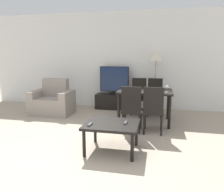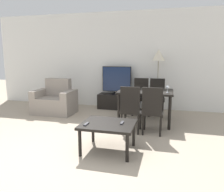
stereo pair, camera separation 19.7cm
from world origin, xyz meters
TOP-DOWN VIEW (x-y plane):
  - ground_plane at (0.00, 0.00)m, footprint 18.00×18.00m
  - wall_back at (0.00, 3.57)m, footprint 7.26×0.06m
  - armchair at (-1.19, 2.42)m, footprint 1.03×0.70m
  - tv_stand at (0.25, 3.29)m, footprint 1.04×0.40m
  - tv at (0.25, 3.29)m, footprint 0.81×0.28m
  - coffee_table at (0.77, 0.53)m, footprint 0.82×0.69m
  - dining_table at (1.18, 2.17)m, footprint 1.17×0.85m
  - dining_chair_near at (0.97, 1.44)m, footprint 0.40×0.40m
  - dining_chair_far at (1.38, 2.91)m, footprint 0.40×0.40m
  - dining_chair_near_right at (1.38, 1.44)m, footprint 0.40×0.40m
  - dining_chair_far_left at (0.97, 2.91)m, footprint 0.40×0.40m
  - floor_lamp at (1.38, 3.26)m, footprint 0.33×0.33m
  - remote_primary at (0.99, 0.57)m, footprint 0.04×0.15m
  - remote_secondary at (0.47, 0.37)m, footprint 0.04×0.15m
  - wine_glass_left at (1.64, 2.01)m, footprint 0.07×0.07m

SIDE VIEW (x-z plane):
  - ground_plane at x=0.00m, z-range 0.00..0.00m
  - tv_stand at x=0.25m, z-range 0.00..0.42m
  - armchair at x=-1.19m, z-range -0.13..0.76m
  - coffee_table at x=0.77m, z-range 0.17..0.62m
  - remote_primary at x=0.99m, z-range 0.45..0.47m
  - remote_secondary at x=0.47m, z-range 0.45..0.47m
  - dining_chair_near at x=0.97m, z-range 0.04..0.96m
  - dining_chair_far at x=1.38m, z-range 0.04..0.96m
  - dining_chair_near_right at x=1.38m, z-range 0.04..0.96m
  - dining_chair_far_left at x=0.97m, z-range 0.04..0.96m
  - dining_table at x=1.18m, z-range 0.27..1.00m
  - tv at x=0.25m, z-range 0.42..1.20m
  - wine_glass_left at x=1.64m, z-range 0.76..0.91m
  - wall_back at x=0.00m, z-range 0.00..2.70m
  - floor_lamp at x=1.38m, z-range 0.61..2.27m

